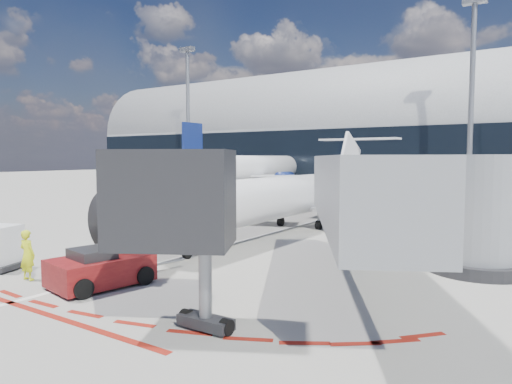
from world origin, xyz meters
The scene contains 11 objects.
ground centered at (0.00, 0.00, 0.00)m, with size 260.00×260.00×0.00m, color gray.
apron_centerline centered at (0.00, 2.00, 0.01)m, with size 0.25×40.00×0.01m, color silver.
apron_stop_bar centered at (0.00, -11.50, 0.01)m, with size 14.00×0.25×0.01m, color maroon.
terminal_building centered at (0.00, 64.97, 8.52)m, with size 150.00×24.15×24.00m.
jet_bridge centered at (9.79, -3.01, 3.01)m, with size 10.03×15.20×4.90m.
light_mast_west centered at (-45.00, 48.00, 12.50)m, with size 0.70×0.70×25.00m, color slate.
light_mast_centre centered at (5.00, 48.00, 12.50)m, with size 0.70×0.70×25.00m, color slate.
regional_jet centered at (0.48, 6.31, 2.27)m, with size 21.96×27.08×6.78m.
pushback_tug centered at (0.80, -8.62, 0.63)m, with size 2.86×5.57×1.42m.
ramp_worker centered at (-2.19, -9.62, 0.97)m, with size 0.71×0.46×1.94m, color #D5E818.
bg_airliner_0 centered at (-25.83, 42.40, 5.78)m, with size 35.73×37.83×11.56m, color silver, non-canonical shape.
Camera 1 is at (14.51, -19.23, 4.71)m, focal length 32.00 mm.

